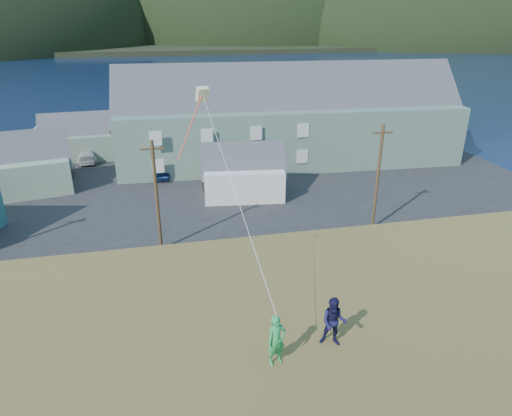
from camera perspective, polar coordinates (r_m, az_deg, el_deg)
The scene contains 15 objects.
ground at distance 33.17m, azimuth -8.13°, elevation -6.11°, with size 900.00×900.00×0.00m, color #0A1638.
grass_strip at distance 31.42m, azimuth -7.83°, elevation -7.78°, with size 110.00×8.00×0.10m, color #4C3D19.
waterfront_lot at distance 48.71m, azimuth -9.81°, elevation 3.60°, with size 72.00×36.00×0.12m, color #28282B.
wharf at distance 70.86m, azimuth -15.81°, elevation 9.55°, with size 26.00×14.00×0.90m, color gray.
far_shore at distance 359.29m, azimuth -12.83°, elevation 20.22°, with size 900.00×320.00×2.00m, color black.
far_hills at distance 310.90m, azimuth -5.78°, elevation 20.45°, with size 760.00×265.00×143.00m.
lodge at distance 53.10m, azimuth 4.11°, elevation 11.24°, with size 38.84×12.73×13.48m.
shed_palegreen_near at distance 49.34m, azimuth -27.68°, elevation 4.67°, with size 10.66×7.81×7.04m.
shed_white at distance 42.85m, azimuth -1.60°, elevation 4.49°, with size 8.28×5.99×6.17m.
shed_palegreen_far at distance 58.59m, azimuth -20.73°, elevation 8.28°, with size 10.07×6.13×6.55m.
utility_poles at distance 32.67m, azimuth -11.57°, elevation 1.54°, with size 32.25×0.24×8.53m.
parked_cars at distance 53.40m, azimuth -20.36°, elevation 5.12°, with size 24.54×13.13×1.58m.
kite_flyer_green at distance 12.83m, azimuth 2.57°, elevation -16.20°, with size 0.55×0.36×1.51m, color green.
kite_flyer_navy at distance 13.60m, azimuth 9.70°, elevation -13.88°, with size 0.75×0.58×1.54m, color #17163F.
kite_rig at distance 18.00m, azimuth -6.82°, elevation 13.10°, with size 1.06×4.49×9.58m.
Camera 1 is at (-1.54, -28.97, 16.09)m, focal length 32.00 mm.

